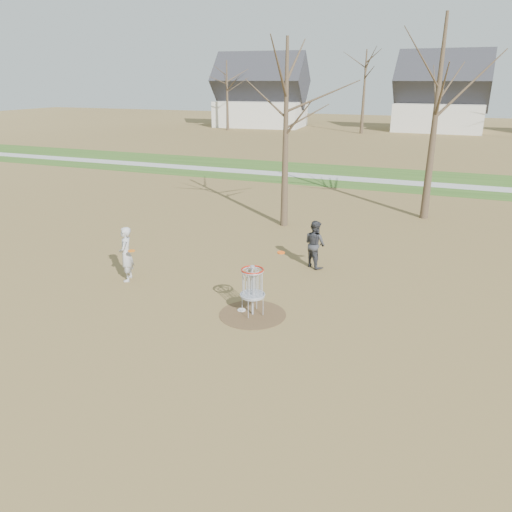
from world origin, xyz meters
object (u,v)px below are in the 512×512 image
(disc_grounded, at_px, (242,310))
(disc_golf_basket, at_px, (252,283))
(player_throwing, at_px, (315,244))
(player_standing, at_px, (126,254))

(disc_grounded, xyz_separation_m, disc_golf_basket, (0.37, -0.10, 0.89))
(disc_golf_basket, bearing_deg, disc_grounded, 164.32)
(player_throwing, height_order, disc_grounded, player_throwing)
(player_standing, height_order, disc_grounded, player_standing)
(player_throwing, xyz_separation_m, disc_grounded, (-0.92, -4.01, -0.78))
(player_standing, bearing_deg, disc_grounded, 57.41)
(player_standing, distance_m, disc_golf_basket, 4.60)
(disc_grounded, height_order, disc_golf_basket, disc_golf_basket)
(player_throwing, bearing_deg, disc_golf_basket, 115.47)
(disc_grounded, distance_m, disc_golf_basket, 0.97)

